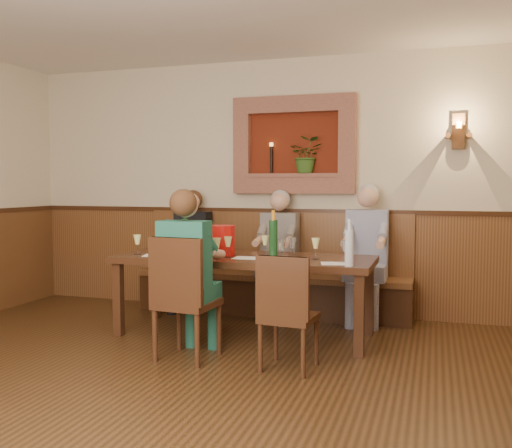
{
  "coord_description": "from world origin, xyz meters",
  "views": [
    {
      "loc": [
        1.7,
        -3.16,
        1.42
      ],
      "look_at": [
        0.1,
        1.9,
        1.05
      ],
      "focal_mm": 40.0,
      "sensor_mm": 36.0,
      "label": 1
    }
  ],
  "objects": [
    {
      "name": "ground_plane",
      "position": [
        0.0,
        0.0,
        0.0
      ],
      "size": [
        6.0,
        6.0,
        0.0
      ],
      "primitive_type": "plane",
      "color": "#311E0D",
      "rests_on": "ground"
    },
    {
      "name": "room_shell",
      "position": [
        0.0,
        0.0,
        1.89
      ],
      "size": [
        6.04,
        6.04,
        2.82
      ],
      "color": "beige",
      "rests_on": "ground"
    },
    {
      "name": "wainscoting",
      "position": [
        0.0,
        -0.0,
        0.59
      ],
      "size": [
        6.02,
        6.02,
        1.15
      ],
      "color": "#533217",
      "rests_on": "ground"
    },
    {
      "name": "wall_niche",
      "position": [
        0.24,
        2.94,
        1.81
      ],
      "size": [
        1.36,
        0.3,
        1.06
      ],
      "color": "#5E1D0D",
      "rests_on": "ground"
    },
    {
      "name": "wall_sconce",
      "position": [
        1.9,
        2.93,
        1.94
      ],
      "size": [
        0.25,
        0.2,
        0.35
      ],
      "color": "#533217",
      "rests_on": "ground"
    },
    {
      "name": "dining_table",
      "position": [
        0.0,
        1.85,
        0.68
      ],
      "size": [
        2.4,
        0.9,
        0.75
      ],
      "color": "#371A10",
      "rests_on": "ground"
    },
    {
      "name": "bench",
      "position": [
        0.0,
        2.79,
        0.33
      ],
      "size": [
        3.0,
        0.45,
        1.11
      ],
      "color": "#381E0F",
      "rests_on": "ground"
    },
    {
      "name": "chair_near_left",
      "position": [
        -0.21,
        1.01,
        0.29
      ],
      "size": [
        0.48,
        0.48,
        1.01
      ],
      "rotation": [
        0.0,
        0.0,
        -0.09
      ],
      "color": "#371A10",
      "rests_on": "ground"
    },
    {
      "name": "chair_near_right",
      "position": [
        0.64,
        1.0,
        0.26
      ],
      "size": [
        0.43,
        0.43,
        0.89
      ],
      "rotation": [
        0.0,
        0.0,
        -0.09
      ],
      "color": "#371A10",
      "rests_on": "ground"
    },
    {
      "name": "person_bench_left",
      "position": [
        -0.93,
        2.69,
        0.56
      ],
      "size": [
        0.39,
        0.48,
        1.36
      ],
      "color": "black",
      "rests_on": "ground"
    },
    {
      "name": "person_bench_mid",
      "position": [
        0.09,
        2.69,
        0.56
      ],
      "size": [
        0.39,
        0.48,
        1.36
      ],
      "color": "#504C49",
      "rests_on": "ground"
    },
    {
      "name": "person_bench_right",
      "position": [
        1.03,
        2.69,
        0.59
      ],
      "size": [
        0.42,
        0.51,
        1.42
      ],
      "color": "navy",
      "rests_on": "ground"
    },
    {
      "name": "person_chair_front",
      "position": [
        -0.21,
        1.07,
        0.57
      ],
      "size": [
        0.4,
        0.49,
        1.38
      ],
      "color": "#194858",
      "rests_on": "ground"
    },
    {
      "name": "spittoon_bucket",
      "position": [
        -0.23,
        1.87,
        0.89
      ],
      "size": [
        0.33,
        0.33,
        0.28
      ],
      "primitive_type": "cylinder",
      "rotation": [
        0.0,
        0.0,
        0.41
      ],
      "color": "red",
      "rests_on": "dining_table"
    },
    {
      "name": "wine_bottle_green_a",
      "position": [
        0.27,
        1.9,
        0.93
      ],
      "size": [
        0.09,
        0.09,
        0.43
      ],
      "rotation": [
        0.0,
        0.0,
        0.1
      ],
      "color": "#19471E",
      "rests_on": "dining_table"
    },
    {
      "name": "wine_bottle_green_b",
      "position": [
        -0.65,
        1.96,
        0.92
      ],
      "size": [
        0.08,
        0.08,
        0.42
      ],
      "rotation": [
        0.0,
        0.0,
        0.01
      ],
      "color": "#19471E",
      "rests_on": "dining_table"
    },
    {
      "name": "water_bottle",
      "position": [
        1.03,
        1.49,
        0.91
      ],
      "size": [
        0.09,
        0.09,
        0.39
      ],
      "rotation": [
        0.0,
        0.0,
        -0.22
      ],
      "color": "silver",
      "rests_on": "dining_table"
    },
    {
      "name": "tasting_sheet_a",
      "position": [
        -0.79,
        1.66,
        0.75
      ],
      "size": [
        0.31,
        0.26,
        0.0
      ],
      "primitive_type": "cube",
      "rotation": [
        0.0,
        0.0,
        0.27
      ],
      "color": "white",
      "rests_on": "dining_table"
    },
    {
      "name": "tasting_sheet_b",
      "position": [
        0.09,
        1.73,
        0.75
      ],
      "size": [
        0.29,
        0.21,
        0.0
      ],
      "primitive_type": "cube",
      "rotation": [
        0.0,
        0.0,
        0.05
      ],
      "color": "white",
      "rests_on": "dining_table"
    },
    {
      "name": "tasting_sheet_c",
      "position": [
        0.91,
        1.61,
        0.75
      ],
      "size": [
        0.3,
        0.24,
        0.0
      ],
      "primitive_type": "cube",
      "rotation": [
        0.0,
        0.0,
        0.24
      ],
      "color": "white",
      "rests_on": "dining_table"
    },
    {
      "name": "tasting_sheet_d",
      "position": [
        -0.49,
        1.57,
        0.75
      ],
      "size": [
        0.3,
        0.22,
        0.0
      ],
      "primitive_type": "cube",
      "rotation": [
        0.0,
        0.0,
        -0.01
      ],
      "color": "white",
      "rests_on": "dining_table"
    },
    {
      "name": "wine_glass_0",
      "position": [
        -1.02,
        1.67,
        0.85
      ],
      "size": [
        0.08,
        0.08,
        0.19
      ],
      "primitive_type": null,
      "color": "#FDFF98",
      "rests_on": "dining_table"
    },
    {
      "name": "wine_glass_1",
      "position": [
        -0.77,
        1.89,
        0.85
      ],
      "size": [
        0.08,
        0.08,
        0.19
      ],
      "primitive_type": null,
      "color": "white",
      "rests_on": "dining_table"
    },
    {
      "name": "wine_glass_2",
      "position": [
        -0.53,
        1.66,
        0.85
      ],
      "size": [
        0.08,
        0.08,
        0.19
      ],
      "primitive_type": null,
      "color": "#FDFF98",
      "rests_on": "dining_table"
    },
    {
      "name": "wine_glass_3",
      "position": [
        -0.37,
        1.93,
        0.85
      ],
      "size": [
        0.08,
        0.08,
        0.19
      ],
      "primitive_type": null,
      "color": "white",
      "rests_on": "dining_table"
    },
    {
      "name": "wine_glass_4",
      "position": [
        -0.12,
        1.73,
        0.85
      ],
      "size": [
        0.08,
        0.08,
        0.19
      ],
      "primitive_type": null,
      "color": "#FDFF98",
      "rests_on": "dining_table"
    },
    {
      "name": "wine_glass_5",
      "position": [
        0.17,
        1.97,
        0.85
      ],
      "size": [
        0.08,
        0.08,
        0.19
      ],
      "primitive_type": null,
      "color": "#FDFF98",
      "rests_on": "dining_table"
    },
    {
      "name": "wine_glass_6",
      "position": [
        0.43,
        1.6,
        0.85
      ],
      "size": [
        0.08,
        0.08,
        0.19
      ],
      "primitive_type": null,
      "color": "white",
      "rests_on": "dining_table"
    },
    {
      "name": "wine_glass_7",
      "position": [
        0.68,
        1.85,
        0.85
      ],
      "size": [
        0.08,
        0.08,
        0.19
      ],
      "primitive_type": null,
      "color": "#FDFF98",
      "rests_on": "dining_table"
    },
    {
      "name": "wine_glass_8",
      "position": [
        0.96,
        1.7,
        0.85
      ],
      "size": [
        0.08,
        0.08,
        0.19
      ],
      "primitive_type": null,
      "color": "white",
      "rests_on": "dining_table"
    },
    {
      "name": "wine_glass_9",
      "position": [
        -0.17,
        1.58,
        0.85
      ],
      "size": [
        0.08,
        0.08,
        0.19
      ],
      "primitive_type": null,
      "color": "#FDFF98",
      "rests_on": "dining_table"
    },
    {
      "name": "wine_glass_10",
      "position": [
        -0.78,
        1.84,
        0.85
      ],
      "size": [
        0.08,
        0.08,
        0.19
      ],
      "primitive_type": null,
      "color": "#FDFF98",
      "rests_on": "dining_table"
    },
    {
      "name": "wine_glass_11",
      "position": [
        0.48,
        1.8,
        0.85
      ],
      "size": [
        0.08,
        0.08,
        0.19
      ],
      "primitive_type": null,
      "color": "white",
      "rests_on": "dining_table"
    }
  ]
}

